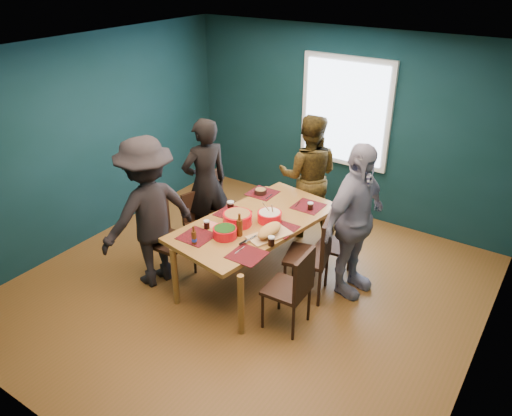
# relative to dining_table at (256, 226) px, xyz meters

# --- Properties ---
(room) EXTENTS (5.01, 5.01, 2.71)m
(room) POSITION_rel_dining_table_xyz_m (0.07, -0.02, 0.67)
(room) COLOR brown
(room) RESTS_ON ground
(dining_table) EXTENTS (1.33, 2.18, 0.78)m
(dining_table) POSITION_rel_dining_table_xyz_m (0.00, 0.00, 0.00)
(dining_table) COLOR #9D682F
(dining_table) RESTS_ON floor
(chair_left_far) EXTENTS (0.45, 0.45, 0.96)m
(chair_left_far) POSITION_rel_dining_table_xyz_m (-0.95, 0.53, -0.14)
(chair_left_far) COLOR black
(chair_left_far) RESTS_ON floor
(chair_left_mid) EXTENTS (0.45, 0.45, 0.82)m
(chair_left_mid) POSITION_rel_dining_table_xyz_m (-0.98, 0.11, -0.23)
(chair_left_mid) COLOR black
(chair_left_mid) RESTS_ON floor
(chair_left_near) EXTENTS (0.47, 0.47, 1.01)m
(chair_left_near) POSITION_rel_dining_table_xyz_m (-0.95, -0.57, -0.11)
(chair_left_near) COLOR black
(chair_left_near) RESTS_ON floor
(chair_right_far) EXTENTS (0.42, 0.42, 0.84)m
(chair_right_far) POSITION_rel_dining_table_xyz_m (0.83, 0.57, -0.21)
(chair_right_far) COLOR black
(chair_right_far) RESTS_ON floor
(chair_right_mid) EXTENTS (0.57, 0.57, 1.03)m
(chair_right_mid) POSITION_rel_dining_table_xyz_m (0.77, 0.07, -0.10)
(chair_right_mid) COLOR black
(chair_right_mid) RESTS_ON floor
(chair_right_near) EXTENTS (0.44, 0.44, 0.94)m
(chair_right_near) POSITION_rel_dining_table_xyz_m (0.85, -0.56, -0.16)
(chair_right_near) COLOR black
(chair_right_near) RESTS_ON floor
(person_far_left) EXTENTS (0.64, 0.76, 1.76)m
(person_far_left) POSITION_rel_dining_table_xyz_m (-1.00, 0.32, 0.18)
(person_far_left) COLOR black
(person_far_left) RESTS_ON floor
(person_back) EXTENTS (1.03, 0.94, 1.72)m
(person_back) POSITION_rel_dining_table_xyz_m (-0.02, 1.32, 0.16)
(person_back) COLOR black
(person_back) RESTS_ON floor
(person_right) EXTENTS (0.62, 1.13, 1.82)m
(person_right) POSITION_rel_dining_table_xyz_m (1.06, 0.39, 0.21)
(person_right) COLOR white
(person_right) RESTS_ON floor
(person_near_left) EXTENTS (0.95, 1.31, 1.82)m
(person_near_left) POSITION_rel_dining_table_xyz_m (-0.99, -0.73, 0.21)
(person_near_left) COLOR black
(person_near_left) RESTS_ON floor
(bowl_salad) EXTENTS (0.34, 0.34, 0.14)m
(bowl_salad) POSITION_rel_dining_table_xyz_m (-0.13, -0.18, 0.15)
(bowl_salad) COLOR red
(bowl_salad) RESTS_ON dining_table
(bowl_dumpling) EXTENTS (0.28, 0.28, 0.26)m
(bowl_dumpling) POSITION_rel_dining_table_xyz_m (0.14, 0.09, 0.14)
(bowl_dumpling) COLOR red
(bowl_dumpling) RESTS_ON dining_table
(bowl_herbs) EXTENTS (0.27, 0.27, 0.12)m
(bowl_herbs) POSITION_rel_dining_table_xyz_m (-0.07, -0.49, 0.14)
(bowl_herbs) COLOR red
(bowl_herbs) RESTS_ON dining_table
(cutting_board) EXTENTS (0.41, 0.64, 0.14)m
(cutting_board) POSITION_rel_dining_table_xyz_m (0.32, -0.21, 0.13)
(cutting_board) COLOR tan
(cutting_board) RESTS_ON dining_table
(small_bowl) EXTENTS (0.16, 0.16, 0.07)m
(small_bowl) POSITION_rel_dining_table_xyz_m (-0.35, 0.64, 0.11)
(small_bowl) COLOR black
(small_bowl) RESTS_ON dining_table
(beer_bottle_a) EXTENTS (0.06, 0.06, 0.21)m
(beer_bottle_a) POSITION_rel_dining_table_xyz_m (-0.26, -0.79, 0.15)
(beer_bottle_a) COLOR #49240D
(beer_bottle_a) RESTS_ON dining_table
(beer_bottle_b) EXTENTS (0.07, 0.07, 0.27)m
(beer_bottle_b) POSITION_rel_dining_table_xyz_m (0.04, -0.38, 0.18)
(beer_bottle_b) COLOR #49240D
(beer_bottle_b) RESTS_ON dining_table
(cola_glass_a) EXTENTS (0.07, 0.07, 0.10)m
(cola_glass_a) POSITION_rel_dining_table_xyz_m (-0.36, -0.45, 0.13)
(cola_glass_a) COLOR black
(cola_glass_a) RESTS_ON dining_table
(cola_glass_b) EXTENTS (0.07, 0.07, 0.10)m
(cola_glass_b) POSITION_rel_dining_table_xyz_m (0.44, -0.36, 0.13)
(cola_glass_b) COLOR black
(cola_glass_b) RESTS_ON dining_table
(cola_glass_c) EXTENTS (0.07, 0.07, 0.10)m
(cola_glass_c) POSITION_rel_dining_table_xyz_m (0.40, 0.60, 0.13)
(cola_glass_c) COLOR black
(cola_glass_c) RESTS_ON dining_table
(cola_glass_d) EXTENTS (0.09, 0.09, 0.12)m
(cola_glass_d) POSITION_rel_dining_table_xyz_m (-0.40, 0.05, 0.14)
(cola_glass_d) COLOR black
(cola_glass_d) RESTS_ON dining_table
(napkin_a) EXTENTS (0.16, 0.16, 0.00)m
(napkin_a) POSITION_rel_dining_table_xyz_m (0.34, -0.00, 0.07)
(napkin_a) COLOR #EB7762
(napkin_a) RESTS_ON dining_table
(napkin_b) EXTENTS (0.14, 0.14, 0.00)m
(napkin_b) POSITION_rel_dining_table_xyz_m (-0.39, -0.37, 0.07)
(napkin_b) COLOR #EB7762
(napkin_b) RESTS_ON dining_table
(napkin_c) EXTENTS (0.17, 0.17, 0.00)m
(napkin_c) POSITION_rel_dining_table_xyz_m (0.36, -0.67, 0.08)
(napkin_c) COLOR #EB7762
(napkin_c) RESTS_ON dining_table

